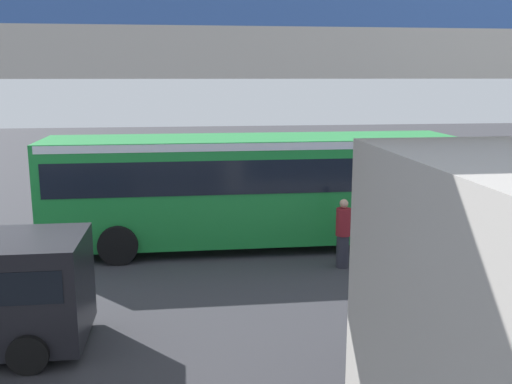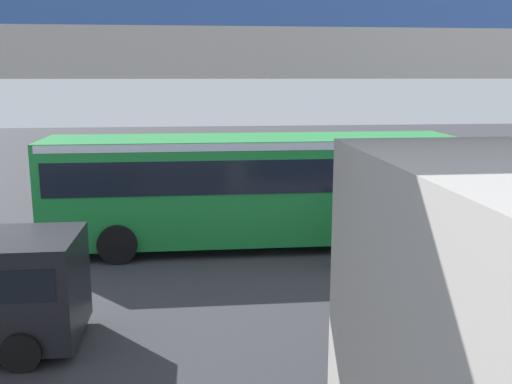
{
  "view_description": "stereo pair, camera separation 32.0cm",
  "coord_description": "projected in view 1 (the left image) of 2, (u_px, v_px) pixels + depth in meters",
  "views": [
    {
      "loc": [
        1.98,
        16.2,
        4.83
      ],
      "look_at": [
        -0.01,
        0.42,
        1.6
      ],
      "focal_mm": 40.18,
      "sensor_mm": 36.0,
      "label": 1
    },
    {
      "loc": [
        1.66,
        16.24,
        4.83
      ],
      "look_at": [
        -0.01,
        0.42,
        1.6
      ],
      "focal_mm": 40.18,
      "sensor_mm": 36.0,
      "label": 2
    }
  ],
  "objects": [
    {
      "name": "lane_dash_leftmost",
      "position": [
        413.0,
        215.0,
        20.23
      ],
      "size": [
        2.0,
        0.2,
        0.01
      ],
      "primitive_type": "cube",
      "color": "silver",
      "rests_on": "ground"
    },
    {
      "name": "pedestrian_overpass",
      "position": [
        345.0,
        83.0,
        7.04
      ],
      "size": [
        30.86,
        2.6,
        6.4
      ],
      "color": "#B2ADA5",
      "rests_on": "ground"
    },
    {
      "name": "lane_dash_centre",
      "position": [
        185.0,
        222.0,
        19.25
      ],
      "size": [
        2.0,
        0.2,
        0.01
      ],
      "primitive_type": "cube",
      "color": "silver",
      "rests_on": "ground"
    },
    {
      "name": "pedestrian",
      "position": [
        343.0,
        234.0,
        14.56
      ],
      "size": [
        0.38,
        0.38,
        1.79
      ],
      "color": "#2D2D38",
      "rests_on": "ground"
    },
    {
      "name": "lane_dash_right",
      "position": [
        63.0,
        226.0,
        18.76
      ],
      "size": [
        2.0,
        0.2,
        0.01
      ],
      "primitive_type": "cube",
      "color": "silver",
      "rests_on": "ground"
    },
    {
      "name": "city_bus",
      "position": [
        252.0,
        181.0,
        16.28
      ],
      "size": [
        11.54,
        2.85,
        3.15
      ],
      "color": "#1E8C38",
      "rests_on": "ground"
    },
    {
      "name": "lane_dash_left",
      "position": [
        302.0,
        219.0,
        19.74
      ],
      "size": [
        2.0,
        0.2,
        0.01
      ],
      "primitive_type": "cube",
      "color": "silver",
      "rests_on": "ground"
    },
    {
      "name": "ground",
      "position": [
        254.0,
        242.0,
        16.96
      ],
      "size": [
        80.0,
        80.0,
        0.0
      ],
      "primitive_type": "plane",
      "color": "#38383D"
    }
  ]
}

